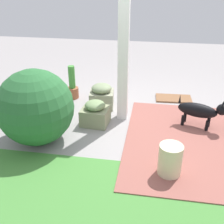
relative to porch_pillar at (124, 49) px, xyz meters
The scene contains 10 objects.
ground_plane 1.22m from the porch_pillar, 138.95° to the left, with size 12.00×12.00×0.00m, color #989291.
brick_path 1.68m from the porch_pillar, 149.51° to the left, with size 1.80×2.40×0.02m, color #98574D.
porch_pillar is the anchor object (origin of this frame).
stone_planter_nearest 1.10m from the porch_pillar, 38.81° to the right, with size 0.46×0.44×0.44m.
stone_planter_near 1.10m from the porch_pillar, 36.36° to the left, with size 0.45×0.42×0.40m.
round_shrub 1.57m from the porch_pillar, 39.84° to the left, with size 1.07×1.07×1.07m, color #286332.
terracotta_pot_tall 1.56m from the porch_pillar, 31.35° to the right, with size 0.23×0.23×0.64m.
dog 1.52m from the porch_pillar, behind, with size 0.74×0.38×0.51m.
ceramic_urn 1.85m from the porch_pillar, 118.63° to the left, with size 0.28×0.28×0.41m, color beige.
doormat 1.71m from the porch_pillar, 134.68° to the right, with size 0.68×0.37×0.03m, color brown.
Camera 1 is at (-0.25, 3.91, 2.22)m, focal length 44.42 mm.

